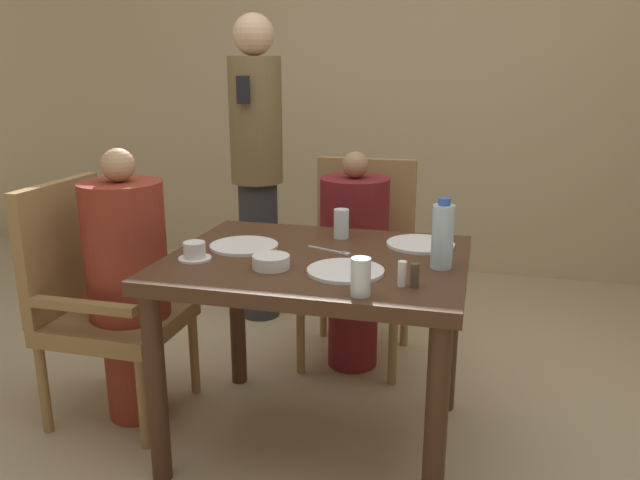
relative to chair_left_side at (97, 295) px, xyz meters
The scene contains 19 objects.
ground_plane 1.06m from the chair_left_side, ahead, with size 16.00×16.00×0.00m, color tan.
wall_back 2.65m from the chair_left_side, 68.15° to the left, with size 8.00×0.06×2.80m.
dining_table 0.94m from the chair_left_side, ahead, with size 1.07×0.86×0.75m.
chair_left_side is the anchor object (origin of this frame).
diner_in_left_chair 0.16m from the chair_left_side, ahead, with size 0.32×0.32×1.12m.
chair_far_side 1.24m from the chair_left_side, 41.57° to the left, with size 0.50×0.50×0.98m.
diner_in_far_chair 1.15m from the chair_left_side, 36.05° to the left, with size 0.32×0.32×1.05m.
standing_host 1.25m from the chair_left_side, 76.54° to the left, with size 0.29×0.32×1.69m.
plate_main_left 1.11m from the chair_left_side, ahead, with size 0.26×0.26×0.01m.
plate_main_right 0.68m from the chair_left_side, ahead, with size 0.26×0.26×0.01m.
plate_dessert_center 1.32m from the chair_left_side, 10.51° to the left, with size 0.26×0.26×0.01m.
teacup_with_saucer 0.60m from the chair_left_side, 15.89° to the right, with size 0.12×0.12×0.06m.
bowl_small 0.87m from the chair_left_side, 11.91° to the right, with size 0.13×0.13×0.04m.
water_bottle 1.42m from the chair_left_side, ahead, with size 0.07×0.07×0.24m.
glass_tall_near 1.25m from the chair_left_side, 16.98° to the right, with size 0.06×0.06×0.12m.
glass_tall_mid 1.04m from the chair_left_side, 15.93° to the left, with size 0.06×0.06×0.12m.
salt_shaker 1.32m from the chair_left_side, 10.69° to the right, with size 0.03×0.03×0.08m.
pepper_shaker 1.36m from the chair_left_side, 10.37° to the right, with size 0.03×0.03×0.08m.
fork_beside_plate 1.00m from the chair_left_side, ahead, with size 0.18×0.08×0.00m.
Camera 1 is at (0.56, -2.08, 1.41)m, focal length 35.00 mm.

